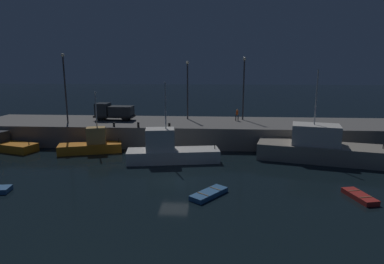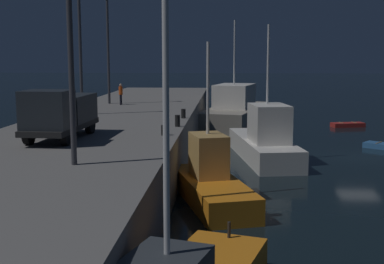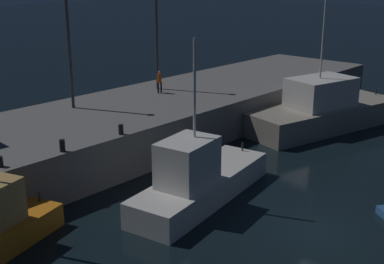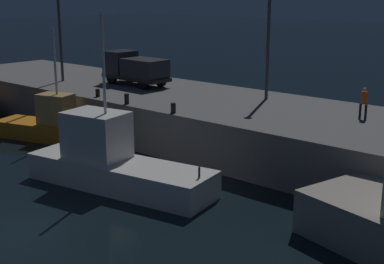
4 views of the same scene
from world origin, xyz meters
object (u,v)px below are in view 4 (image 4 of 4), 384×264
at_px(lamp_post_west, 59,11).
at_px(bollard_east, 173,108).
at_px(fishing_boat_orange, 113,163).
at_px(dockworker, 364,101).
at_px(bollard_west, 127,99).
at_px(bollard_central, 98,93).
at_px(utility_truck, 135,68).
at_px(lamp_post_east, 269,23).
at_px(fishing_trawler_red, 50,125).

height_order(lamp_post_west, bollard_east, lamp_post_west).
height_order(fishing_boat_orange, dockworker, fishing_boat_orange).
distance_m(bollard_west, bollard_central, 3.15).
bearing_deg(dockworker, utility_truck, -177.84).
height_order(lamp_post_east, dockworker, lamp_post_east).
xyz_separation_m(lamp_post_west, utility_truck, (5.52, 2.25, -3.89)).
bearing_deg(bollard_central, fishing_trawler_red, -130.25).
height_order(lamp_post_east, bollard_west, lamp_post_east).
xyz_separation_m(lamp_post_west, bollard_west, (10.05, -2.71, -4.81)).
height_order(dockworker, bollard_east, dockworker).
distance_m(fishing_boat_orange, bollard_west, 7.01).
bearing_deg(fishing_trawler_red, bollard_central, 49.75).
height_order(fishing_boat_orange, bollard_east, fishing_boat_orange).
bearing_deg(dockworker, fishing_trawler_red, -156.39).
distance_m(utility_truck, bollard_central, 4.91).
distance_m(fishing_boat_orange, bollard_east, 5.42).
relative_size(lamp_post_west, bollard_east, 15.61).
xyz_separation_m(bollard_west, bollard_central, (-3.13, 0.36, -0.07)).
distance_m(fishing_trawler_red, utility_truck, 7.60).
relative_size(fishing_boat_orange, lamp_post_east, 1.25).
bearing_deg(bollard_central, bollard_east, -3.04).
distance_m(lamp_post_west, bollard_central, 8.79).
distance_m(utility_truck, dockworker, 16.81).
xyz_separation_m(lamp_post_east, bollard_west, (-5.45, -6.77, -4.35)).
height_order(fishing_trawler_red, bollard_east, fishing_trawler_red).
bearing_deg(utility_truck, dockworker, 2.16).
bearing_deg(utility_truck, lamp_post_west, -157.79).
xyz_separation_m(fishing_boat_orange, bollard_east, (-0.69, 5.06, 1.79)).
bearing_deg(utility_truck, lamp_post_east, 10.22).
bearing_deg(bollard_east, bollard_west, 179.89).
xyz_separation_m(fishing_boat_orange, bollard_west, (-4.48, 5.07, 1.82)).
height_order(utility_truck, dockworker, utility_truck).
bearing_deg(lamp_post_west, bollard_central, -18.76).
bearing_deg(bollard_west, lamp_post_east, 51.16).
relative_size(dockworker, bollard_east, 2.88).
xyz_separation_m(lamp_post_west, bollard_central, (6.93, -2.35, -4.87)).
relative_size(utility_truck, bollard_central, 11.02).
relative_size(fishing_boat_orange, bollard_east, 17.58).
xyz_separation_m(lamp_post_east, bollard_east, (-1.66, -6.77, -4.38)).
height_order(lamp_post_east, utility_truck, lamp_post_east).
bearing_deg(bollard_central, bollard_west, -6.58).
bearing_deg(fishing_boat_orange, bollard_east, 97.72).
bearing_deg(bollard_east, bollard_central, 176.96).
bearing_deg(fishing_trawler_red, lamp_post_west, 136.28).
xyz_separation_m(dockworker, bollard_east, (-8.47, -5.61, -0.65)).
height_order(fishing_trawler_red, lamp_post_west, lamp_post_west).
bearing_deg(bollard_east, fishing_trawler_red, -167.40).
height_order(lamp_post_west, bollard_west, lamp_post_west).
distance_m(lamp_post_east, bollard_west, 9.72).
bearing_deg(fishing_trawler_red, bollard_west, 21.32).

